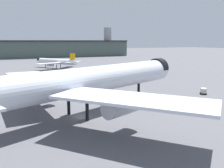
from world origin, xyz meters
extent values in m
plane|color=#56565B|center=(0.00, 0.00, 0.00)|extent=(900.00, 900.00, 0.00)
cylinder|color=silver|center=(1.78, 0.88, 7.77)|extent=(56.82, 27.75, 5.97)
cone|color=silver|center=(29.07, 11.99, 7.77)|extent=(8.29, 7.90, 5.85)
cylinder|color=black|center=(27.96, 11.54, 8.21)|extent=(4.77, 6.60, 6.03)
cube|color=silver|center=(-8.54, 14.22, 7.02)|extent=(11.32, 27.13, 0.48)
cylinder|color=#B7BAC1|center=(-6.03, 11.80, 5.05)|extent=(8.88, 6.15, 3.29)
cube|color=silver|center=(3.72, -15.87, 7.02)|extent=(24.30, 26.34, 0.48)
cylinder|color=#B7BAC1|center=(3.82, -12.39, 5.05)|extent=(8.88, 6.15, 3.29)
cylinder|color=black|center=(19.25, 7.99, 2.39)|extent=(0.72, 0.72, 4.78)
cylinder|color=black|center=(-2.13, 2.67, 2.39)|extent=(0.72, 0.72, 4.78)
cylinder|color=black|center=(0.24, -3.14, 2.39)|extent=(0.72, 0.72, 4.78)
cylinder|color=white|center=(15.98, 98.66, 4.17)|extent=(19.45, 26.99, 3.21)
cone|color=white|center=(7.59, 111.27, 4.17)|extent=(4.57, 4.68, 3.14)
cone|color=white|center=(24.37, 86.05, 4.17)|extent=(4.85, 5.16, 3.05)
cylinder|color=black|center=(7.95, 110.73, 4.41)|extent=(3.50, 3.00, 3.24)
cube|color=white|center=(10.26, 92.05, 3.77)|extent=(14.43, 8.34, 0.26)
cylinder|color=#B7BAC1|center=(11.22, 93.56, 2.71)|extent=(3.82, 4.51, 1.76)
cube|color=white|center=(24.28, 101.38, 3.77)|extent=(12.26, 13.69, 0.26)
cylinder|color=#B7BAC1|center=(22.52, 101.08, 2.71)|extent=(3.82, 4.51, 1.76)
cube|color=orange|center=(23.03, 88.07, 6.74)|extent=(2.28, 3.20, 5.13)
cube|color=white|center=(20.42, 85.61, 4.49)|extent=(6.05, 5.29, 0.19)
cube|color=white|center=(26.30, 89.52, 4.49)|extent=(6.05, 5.29, 0.19)
cylinder|color=black|center=(10.61, 106.73, 1.28)|extent=(0.38, 0.38, 2.57)
cylinder|color=black|center=(15.42, 96.47, 1.28)|extent=(0.38, 0.38, 2.57)
cylinder|color=black|center=(18.22, 98.33, 1.28)|extent=(0.38, 0.38, 2.57)
cube|color=#475651|center=(25.76, 202.25, 7.87)|extent=(175.97, 25.42, 15.74)
cube|color=#232628|center=(25.76, 202.25, 16.34)|extent=(176.00, 27.79, 1.20)
cylinder|color=#939399|center=(95.88, 202.94, 15.39)|extent=(8.53, 8.53, 30.79)
cube|color=black|center=(41.75, 6.21, 0.32)|extent=(2.62, 2.82, 0.20)
cube|color=beige|center=(41.75, 6.21, 1.12)|extent=(2.62, 2.82, 1.40)
sphere|color=black|center=(41.71, 7.43, 0.22)|extent=(0.44, 0.44, 0.44)
sphere|color=black|center=(42.92, 6.55, 0.22)|extent=(0.44, 0.44, 0.44)
sphere|color=black|center=(40.58, 5.88, 0.22)|extent=(0.44, 0.44, 0.44)
sphere|color=black|center=(41.79, 5.00, 0.22)|extent=(0.44, 0.44, 0.44)
cone|color=#F2600C|center=(27.45, 28.01, 0.28)|extent=(0.45, 0.45, 0.57)
camera|label=1|loc=(-15.60, -49.70, 16.41)|focal=39.24mm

